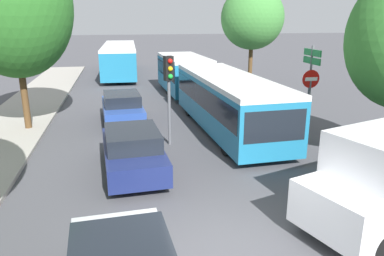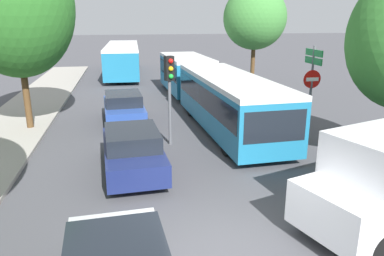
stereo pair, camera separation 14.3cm
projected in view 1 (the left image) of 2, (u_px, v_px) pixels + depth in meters
ground_plane at (230, 253)px, 7.86m from camera, size 200.00×200.00×0.00m
kerb_strip_left at (24, 114)px, 18.85m from camera, size 3.20×36.10×0.14m
articulated_bus at (206, 86)px, 19.17m from camera, size 3.25×16.12×2.38m
city_bus_rear at (120, 57)px, 31.64m from camera, size 2.91×11.72×2.51m
queued_car_navy at (133, 150)px, 11.79m from camera, size 2.00×4.21×1.43m
queued_car_blue at (122, 108)px, 17.35m from camera, size 1.97×4.16×1.41m
traffic_light at (169, 81)px, 13.83m from camera, size 0.38×0.40×3.40m
no_entry_sign at (310, 94)px, 14.55m from camera, size 0.70×0.08×2.82m
direction_sign_post at (311, 70)px, 16.14m from camera, size 0.10×1.40×3.60m
tree_left_mid at (13, 6)px, 14.81m from camera, size 4.64×4.64×8.08m
tree_right_mid at (252, 18)px, 23.24m from camera, size 3.91×3.91×6.65m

